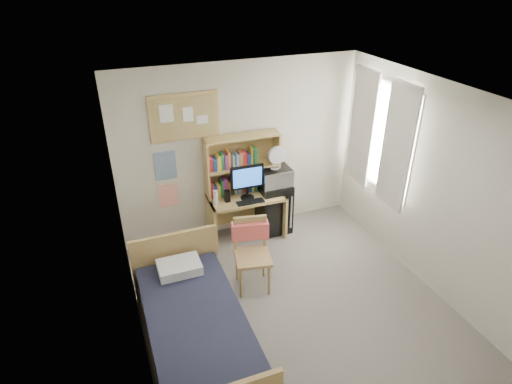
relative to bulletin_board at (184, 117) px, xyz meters
name	(u,v)px	position (x,y,z in m)	size (l,w,h in m)	color
floor	(300,315)	(0.78, -2.08, -1.93)	(3.60, 4.20, 0.02)	slate
ceiling	(313,104)	(0.78, -2.08, 0.68)	(3.60, 4.20, 0.02)	white
wall_back	(240,151)	(0.78, 0.02, -0.62)	(3.60, 0.04, 2.60)	beige
wall_left	(131,262)	(-1.02, -2.08, -0.62)	(0.04, 4.20, 2.60)	beige
wall_right	(441,194)	(2.58, -2.08, -0.62)	(0.04, 4.20, 2.60)	beige
window_unit	(380,137)	(2.53, -0.88, -0.32)	(0.10, 1.40, 1.70)	white
curtain_left	(397,147)	(2.50, -1.28, -0.32)	(0.04, 0.55, 1.70)	white
curtain_right	(362,128)	(2.50, -0.48, -0.32)	(0.04, 0.55, 1.70)	white
bulletin_board	(184,117)	(0.00, 0.00, 0.00)	(0.94, 0.03, 0.64)	tan
poster_wave	(165,166)	(-0.32, 0.01, -0.67)	(0.30, 0.01, 0.42)	#23548C
poster_japan	(169,195)	(-0.32, 0.01, -1.14)	(0.28, 0.01, 0.36)	#EE4F2A
desk	(246,216)	(0.76, -0.28, -1.57)	(1.12, 0.56, 0.70)	tan
desk_chair	(253,257)	(0.44, -1.41, -1.44)	(0.48, 0.48, 0.96)	tan
mini_fridge	(273,207)	(1.22, -0.24, -1.52)	(0.47, 0.47, 0.80)	black
bed	(197,334)	(-0.50, -2.20, -1.64)	(1.01, 2.01, 0.55)	black
hutch	(242,164)	(0.76, -0.13, -0.77)	(1.09, 0.28, 0.89)	tan
monitor	(247,182)	(0.75, -0.34, -0.96)	(0.49, 0.04, 0.52)	black
keyboard	(250,202)	(0.75, -0.48, -1.21)	(0.40, 0.13, 0.02)	black
speaker_left	(227,196)	(0.46, -0.33, -1.13)	(0.07, 0.07, 0.18)	black
speaker_right	(267,190)	(1.05, -0.35, -1.13)	(0.07, 0.07, 0.17)	black
water_bottle	(216,198)	(0.27, -0.37, -1.11)	(0.07, 0.07, 0.23)	white
hoodie	(250,230)	(0.47, -1.21, -1.17)	(0.47, 0.14, 0.22)	#E75D58
microwave	(275,176)	(1.22, -0.26, -0.99)	(0.45, 0.35, 0.26)	silver
desk_fan	(275,158)	(1.22, -0.26, -0.69)	(0.26, 0.26, 0.33)	white
pillow	(179,267)	(-0.49, -1.45, -1.31)	(0.49, 0.34, 0.12)	white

